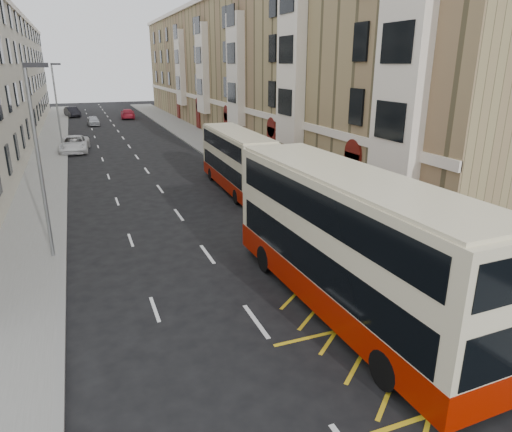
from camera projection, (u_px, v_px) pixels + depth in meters
name	position (u px, v px, depth m)	size (l,w,h in m)	color
ground	(313.00, 400.00, 11.57)	(200.00, 200.00, 0.00)	black
pavement_right	(234.00, 158.00, 40.80)	(4.00, 120.00, 0.15)	slate
pavement_left	(45.00, 172.00, 35.47)	(3.00, 120.00, 0.15)	slate
kerb_right	(212.00, 160.00, 40.12)	(0.25, 120.00, 0.15)	gray
kerb_left	(66.00, 171.00, 35.99)	(0.25, 120.00, 0.15)	gray
road_markings	(124.00, 139.00, 51.32)	(10.00, 110.00, 0.01)	silver
terrace_right	(246.00, 69.00, 54.39)	(10.75, 79.00, 15.25)	#958456
guard_railing	(383.00, 251.00, 18.53)	(0.06, 6.56, 1.01)	red
street_lamp_near	(39.00, 153.00, 18.51)	(0.93, 0.18, 8.00)	slate
street_lamp_far	(57.00, 100.00, 45.02)	(0.93, 0.18, 8.00)	slate
double_decker_front	(347.00, 243.00, 15.08)	(3.11, 12.16, 4.82)	beige
double_decker_rear	(237.00, 161.00, 30.21)	(2.55, 9.89, 3.92)	beige
pedestrian_mid	(480.00, 253.00, 18.13)	(0.77, 0.60, 1.59)	black
pedestrian_far	(488.00, 297.00, 14.74)	(0.92, 0.38, 1.57)	black
white_van	(74.00, 144.00, 43.73)	(2.52, 5.46, 1.52)	silver
car_silver	(93.00, 121.00, 62.58)	(1.50, 3.74, 1.27)	#B0B3B9
car_dark	(72.00, 112.00, 72.61)	(1.63, 4.66, 1.54)	black
car_red	(128.00, 114.00, 70.41)	(2.04, 5.02, 1.46)	#A31829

